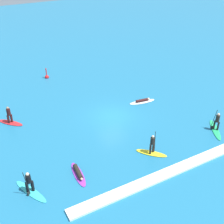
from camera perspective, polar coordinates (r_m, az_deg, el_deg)
name	(u,v)px	position (r m, az deg, el deg)	size (l,w,h in m)	color
ground_plane	(112,116)	(28.35, 0.00, -0.87)	(120.00, 120.00, 0.00)	#1E6B93
surfer_on_purple_board	(78,173)	(21.94, -6.65, -11.78)	(0.90, 2.82, 0.42)	purple
surfer_on_white_board	(142,101)	(30.94, 5.99, 2.15)	(2.94, 1.16, 0.36)	white
surfer_on_red_board	(10,119)	(28.70, -19.38, -1.26)	(2.20, 2.39, 1.77)	red
surfer_on_green_board	(216,126)	(27.76, 19.71, -2.59)	(2.23, 3.08, 2.04)	#23B266
surfer_on_yellow_board	(152,149)	(23.64, 7.82, -7.16)	(2.16, 2.30, 2.15)	yellow
surfer_on_teal_board	(30,187)	(21.10, -15.81, -13.94)	(1.78, 3.11, 2.16)	#33C6CC
marker_buoy	(47,77)	(37.12, -12.66, 6.79)	(0.50, 0.50, 1.40)	red
wave_crest	(171,172)	(22.42, 11.46, -11.39)	(16.39, 0.90, 0.18)	white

